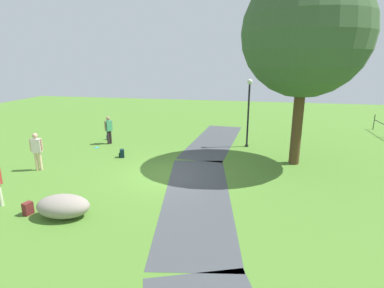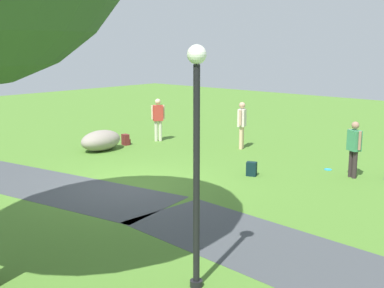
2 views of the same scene
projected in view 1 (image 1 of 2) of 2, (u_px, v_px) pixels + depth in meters
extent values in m
plane|color=#4C7B2B|center=(169.00, 174.00, 12.97)|extent=(48.00, 48.00, 0.00)
cube|color=#404448|center=(215.00, 140.00, 18.42)|extent=(8.14, 2.84, 0.01)
cube|color=#404448|center=(197.00, 197.00, 10.85)|extent=(8.27, 3.62, 0.01)
cylinder|color=#4C371D|center=(297.00, 123.00, 13.83)|extent=(0.46, 0.46, 3.87)
sphere|color=#395630|center=(306.00, 33.00, 12.81)|extent=(5.36, 5.36, 5.36)
cylinder|color=black|center=(247.00, 146.00, 17.07)|extent=(0.20, 0.20, 0.10)
cylinder|color=black|center=(248.00, 116.00, 16.63)|extent=(0.10, 0.10, 3.41)
sphere|color=white|center=(250.00, 82.00, 16.13)|extent=(0.28, 0.28, 0.28)
ellipsoid|color=gray|center=(63.00, 206.00, 9.41)|extent=(1.19, 1.75, 0.71)
cylinder|color=#2E2425|center=(108.00, 138.00, 17.47)|extent=(0.13, 0.13, 0.77)
cylinder|color=#2E2425|center=(110.00, 137.00, 17.59)|extent=(0.13, 0.13, 0.77)
cube|color=#3A8858|center=(108.00, 126.00, 17.35)|extent=(0.43, 0.38, 0.58)
cylinder|color=#9D735D|center=(105.00, 126.00, 17.18)|extent=(0.08, 0.08, 0.51)
cylinder|color=#9D735D|center=(112.00, 125.00, 17.51)|extent=(0.08, 0.08, 0.51)
sphere|color=#9D735D|center=(108.00, 118.00, 17.24)|extent=(0.21, 0.21, 0.21)
cylinder|color=beige|center=(0.00, 195.00, 10.09)|extent=(0.13, 0.13, 0.79)
cylinder|color=beige|center=(37.00, 161.00, 13.35)|extent=(0.13, 0.13, 0.81)
cylinder|color=beige|center=(40.00, 161.00, 13.38)|extent=(0.13, 0.13, 0.81)
cube|color=beige|center=(36.00, 146.00, 13.18)|extent=(0.36, 0.42, 0.61)
cylinder|color=tan|center=(31.00, 145.00, 13.13)|extent=(0.08, 0.08, 0.54)
cylinder|color=tan|center=(42.00, 145.00, 13.21)|extent=(0.08, 0.08, 0.54)
sphere|color=tan|center=(35.00, 136.00, 13.06)|extent=(0.22, 0.22, 0.22)
cube|color=navy|center=(109.00, 138.00, 18.53)|extent=(0.25, 0.34, 0.24)
torus|color=navy|center=(109.00, 135.00, 18.48)|extent=(0.36, 0.36, 0.02)
cube|color=maroon|center=(28.00, 208.00, 9.60)|extent=(0.32, 0.26, 0.40)
cube|color=#581012|center=(25.00, 210.00, 9.67)|extent=(0.20, 0.10, 0.18)
cube|color=black|center=(122.00, 153.00, 15.17)|extent=(0.33, 0.29, 0.40)
cube|color=black|center=(120.00, 155.00, 15.17)|extent=(0.20, 0.13, 0.18)
cylinder|color=#26A4CF|center=(97.00, 148.00, 16.85)|extent=(0.22, 0.22, 0.02)
cylinder|color=black|center=(374.00, 122.00, 21.01)|extent=(0.05, 0.05, 1.05)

